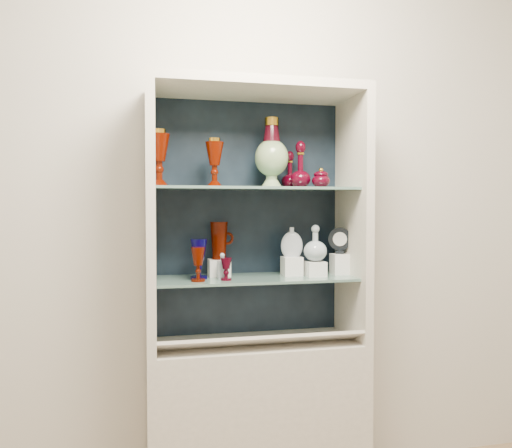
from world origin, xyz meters
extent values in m
cube|color=beige|center=(0.00, 1.75, 1.40)|extent=(3.50, 0.02, 2.80)
cube|color=beige|center=(0.00, 1.53, 0.38)|extent=(1.00, 0.40, 0.75)
cube|color=black|center=(0.00, 1.72, 1.32)|extent=(0.98, 0.02, 1.15)
cube|color=beige|center=(-0.48, 1.53, 1.32)|extent=(0.04, 0.40, 1.15)
cube|color=beige|center=(0.48, 1.53, 1.32)|extent=(0.04, 0.40, 1.15)
cube|color=beige|center=(0.00, 1.53, 1.92)|extent=(1.00, 0.40, 0.04)
cube|color=slate|center=(0.00, 1.55, 1.04)|extent=(0.92, 0.34, 0.01)
cube|color=slate|center=(0.00, 1.55, 1.46)|extent=(0.92, 0.34, 0.01)
cube|color=beige|center=(0.00, 1.42, 0.78)|extent=(0.92, 0.17, 0.09)
cube|color=white|center=(0.05, 1.42, 0.80)|extent=(0.10, 0.06, 0.03)
cube|color=white|center=(-0.29, 1.42, 0.80)|extent=(0.10, 0.06, 0.03)
cube|color=white|center=(0.31, 1.42, 0.80)|extent=(0.10, 0.06, 0.03)
cube|color=white|center=(0.30, 1.42, 0.80)|extent=(0.10, 0.06, 0.03)
cube|color=silver|center=(-0.16, 1.62, 1.09)|extent=(0.10, 0.10, 0.08)
cube|color=silver|center=(0.18, 1.56, 1.09)|extent=(0.09, 0.09, 0.09)
cube|color=silver|center=(0.29, 1.52, 1.08)|extent=(0.09, 0.09, 0.07)
cube|color=silver|center=(0.43, 1.55, 1.10)|extent=(0.08, 0.08, 0.10)
camera|label=1|loc=(-0.50, -0.73, 1.38)|focal=35.00mm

